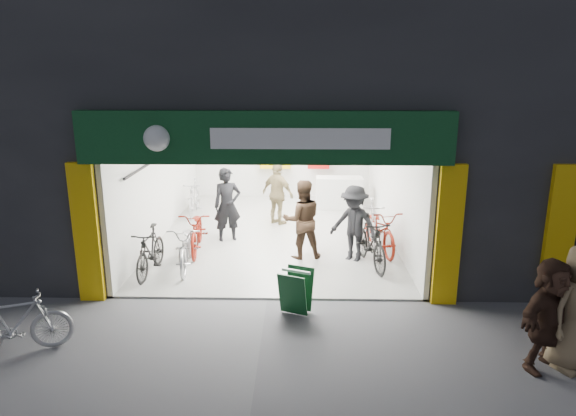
{
  "coord_description": "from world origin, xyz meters",
  "views": [
    {
      "loc": [
        0.6,
        -8.79,
        4.16
      ],
      "look_at": [
        0.36,
        1.5,
        1.38
      ],
      "focal_mm": 32.0,
      "sensor_mm": 36.0,
      "label": 1
    }
  ],
  "objects_px": {
    "parked_bike": "(15,324)",
    "bike_right_front": "(371,242)",
    "bike_left_front": "(187,245)",
    "sandwich_board": "(296,290)"
  },
  "relations": [
    {
      "from": "bike_left_front",
      "to": "parked_bike",
      "type": "xyz_separation_m",
      "value": [
        -1.84,
        -3.53,
        -0.02
      ]
    },
    {
      "from": "parked_bike",
      "to": "bike_right_front",
      "type": "bearing_deg",
      "value": -79.65
    },
    {
      "from": "sandwich_board",
      "to": "parked_bike",
      "type": "bearing_deg",
      "value": -138.87
    },
    {
      "from": "parked_bike",
      "to": "bike_left_front",
      "type": "bearing_deg",
      "value": -49.62
    },
    {
      "from": "bike_right_front",
      "to": "parked_bike",
      "type": "relative_size",
      "value": 1.15
    },
    {
      "from": "bike_right_front",
      "to": "sandwich_board",
      "type": "relative_size",
      "value": 2.41
    },
    {
      "from": "parked_bike",
      "to": "sandwich_board",
      "type": "bearing_deg",
      "value": -93.07
    },
    {
      "from": "bike_left_front",
      "to": "bike_right_front",
      "type": "height_order",
      "value": "bike_right_front"
    },
    {
      "from": "bike_left_front",
      "to": "bike_right_front",
      "type": "xyz_separation_m",
      "value": [
        3.95,
        0.16,
        0.06
      ]
    },
    {
      "from": "bike_left_front",
      "to": "bike_right_front",
      "type": "relative_size",
      "value": 1.03
    }
  ]
}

